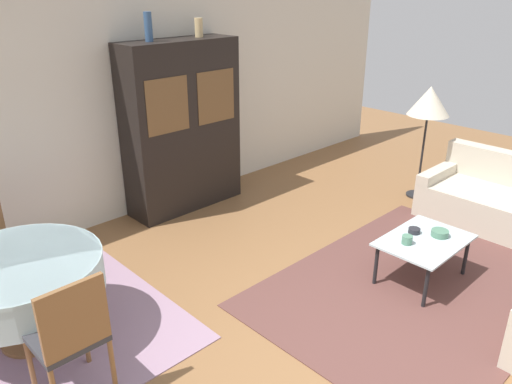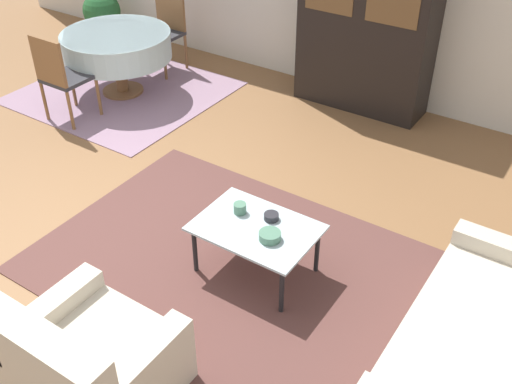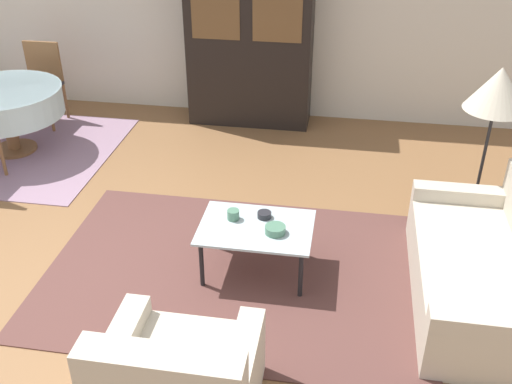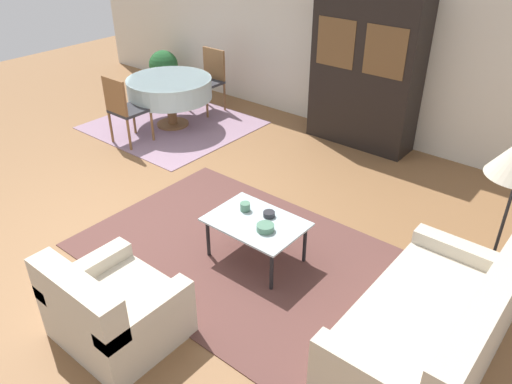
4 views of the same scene
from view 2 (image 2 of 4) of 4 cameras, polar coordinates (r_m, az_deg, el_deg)
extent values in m
plane|color=brown|center=(5.21, -15.09, -3.69)|extent=(14.00, 14.00, 0.00)
cube|color=brown|center=(4.70, -1.86, -7.10)|extent=(3.08, 2.14, 0.01)
cube|color=gray|center=(7.42, -12.51, 9.27)|extent=(2.19, 2.07, 0.01)
cube|color=beige|center=(4.07, 20.43, -14.63)|extent=(0.93, 1.76, 0.41)
cube|color=beige|center=(3.93, -14.92, -15.71)|extent=(0.91, 0.80, 0.40)
cube|color=beige|center=(3.54, -19.48, -14.70)|extent=(0.91, 0.20, 0.37)
cube|color=beige|center=(3.96, -19.29, -10.66)|extent=(0.16, 0.80, 0.12)
cube|color=beige|center=(3.53, -11.23, -15.97)|extent=(0.16, 0.80, 0.12)
cylinder|color=black|center=(4.55, -5.84, -5.50)|extent=(0.04, 0.04, 0.41)
cylinder|color=black|center=(4.22, 2.46, -9.32)|extent=(0.04, 0.04, 0.41)
cylinder|color=black|center=(4.86, -2.11, -2.24)|extent=(0.04, 0.04, 0.41)
cylinder|color=black|center=(4.55, 5.84, -5.52)|extent=(0.04, 0.04, 0.41)
cube|color=silver|center=(4.39, 0.00, -3.44)|extent=(0.89, 0.63, 0.02)
cube|color=black|center=(6.68, 10.61, 16.09)|extent=(1.45, 0.48, 2.06)
cylinder|color=brown|center=(7.42, -12.54, 9.43)|extent=(0.48, 0.48, 0.03)
cylinder|color=brown|center=(7.34, -12.74, 10.81)|extent=(0.14, 0.14, 0.43)
cylinder|color=silver|center=(7.20, -13.12, 13.43)|extent=(1.23, 1.23, 0.30)
cylinder|color=silver|center=(7.15, -13.26, 14.43)|extent=(1.24, 1.24, 0.03)
cylinder|color=brown|center=(7.15, -17.03, 9.51)|extent=(0.04, 0.04, 0.44)
cylinder|color=brown|center=(6.86, -14.76, 8.81)|extent=(0.04, 0.04, 0.44)
cylinder|color=brown|center=(6.93, -19.48, 8.18)|extent=(0.04, 0.04, 0.44)
cylinder|color=brown|center=(6.64, -17.25, 7.41)|extent=(0.04, 0.04, 0.44)
cube|color=#333338|center=(6.79, -17.49, 10.30)|extent=(0.44, 0.44, 0.04)
cube|color=brown|center=(6.58, -19.19, 11.66)|extent=(0.44, 0.04, 0.48)
cylinder|color=brown|center=(7.56, -8.67, 12.11)|extent=(0.04, 0.04, 0.44)
cylinder|color=brown|center=(7.82, -10.96, 12.68)|extent=(0.04, 0.04, 0.44)
cylinder|color=brown|center=(7.84, -6.70, 13.14)|extent=(0.04, 0.04, 0.44)
cylinder|color=brown|center=(8.09, -8.98, 13.67)|extent=(0.04, 0.04, 0.44)
cube|color=#333338|center=(7.74, -8.99, 14.57)|extent=(0.44, 0.44, 0.04)
cube|color=brown|center=(7.79, -8.17, 16.82)|extent=(0.44, 0.04, 0.48)
cylinder|color=#4C7A60|center=(4.50, -1.54, -1.56)|extent=(0.10, 0.10, 0.08)
cylinder|color=#4C7A60|center=(4.26, 1.33, -4.20)|extent=(0.16, 0.16, 0.06)
cylinder|color=#232328|center=(4.44, 1.47, -2.35)|extent=(0.11, 0.11, 0.05)
cylinder|color=beige|center=(8.99, -14.18, 14.43)|extent=(0.31, 0.31, 0.21)
sphere|color=#235B2D|center=(8.88, -14.49, 16.37)|extent=(0.51, 0.51, 0.51)
camera|label=1|loc=(5.99, -50.36, 18.97)|focal=35.00mm
camera|label=3|loc=(1.60, -90.75, -6.56)|focal=42.00mm
camera|label=4|loc=(0.57, 120.84, -38.45)|focal=35.00mm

